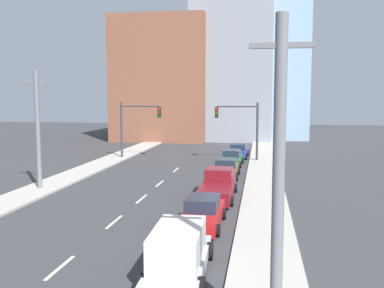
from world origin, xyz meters
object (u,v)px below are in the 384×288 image
object	(u,v)px
sedan_red	(203,213)
traffic_signal_right	(245,123)
sedan_blue	(238,151)
pickup_truck_maroon	(218,186)
utility_pole_right_near	(278,179)
traffic_signal_left	(133,122)
sedan_brown	(226,169)
box_truck_silver	(178,253)
sedan_green	(232,158)
utility_pole_left_mid	(38,129)

from	to	relation	value
sedan_red	traffic_signal_right	bearing A→B (deg)	87.75
sedan_blue	pickup_truck_maroon	bearing A→B (deg)	-88.87
utility_pole_right_near	sedan_blue	world-z (taller)	utility_pole_right_near
traffic_signal_left	sedan_brown	bearing A→B (deg)	-40.90
box_truck_silver	utility_pole_right_near	bearing A→B (deg)	-49.64
traffic_signal_right	sedan_red	distance (m)	23.08
sedan_blue	sedan_red	bearing A→B (deg)	-88.91
sedan_blue	traffic_signal_left	bearing A→B (deg)	-165.18
box_truck_silver	sedan_brown	xyz separation A→B (m)	(0.11, 19.79, -0.21)
pickup_truck_maroon	sedan_blue	distance (m)	18.93
sedan_brown	sedan_blue	world-z (taller)	sedan_brown
sedan_red	sedan_green	size ratio (longest dim) A/B	1.07
utility_pole_right_near	sedan_blue	distance (m)	35.47
sedan_red	sedan_green	bearing A→B (deg)	90.40
utility_pole_left_mid	sedan_green	world-z (taller)	utility_pole_left_mid
utility_pole_left_mid	pickup_truck_maroon	size ratio (longest dim) A/B	1.36
traffic_signal_left	traffic_signal_right	bearing A→B (deg)	0.00
traffic_signal_left	box_truck_silver	bearing A→B (deg)	-70.04
box_truck_silver	pickup_truck_maroon	xyz separation A→B (m)	(0.16, 12.57, -0.16)
box_truck_silver	pickup_truck_maroon	distance (m)	12.57
traffic_signal_left	utility_pole_left_mid	distance (m)	16.23
sedan_red	sedan_green	world-z (taller)	sedan_red
traffic_signal_left	pickup_truck_maroon	world-z (taller)	traffic_signal_left
traffic_signal_left	box_truck_silver	size ratio (longest dim) A/B	1.10
utility_pole_left_mid	sedan_green	xyz separation A→B (m)	(12.61, 13.08, -3.61)
box_truck_silver	sedan_green	distance (m)	25.97
traffic_signal_left	sedan_brown	size ratio (longest dim) A/B	1.36
sedan_blue	sedan_brown	bearing A→B (deg)	-89.74
traffic_signal_left	box_truck_silver	distance (m)	31.01
traffic_signal_right	box_truck_silver	distance (m)	29.19
traffic_signal_left	traffic_signal_right	xyz separation A→B (m)	(11.75, 0.00, 0.00)
traffic_signal_right	sedan_green	size ratio (longest dim) A/B	1.37
utility_pole_left_mid	sedan_brown	size ratio (longest dim) A/B	1.90
sedan_red	pickup_truck_maroon	size ratio (longest dim) A/B	0.76
utility_pole_left_mid	sedan_red	size ratio (longest dim) A/B	1.79
traffic_signal_left	utility_pole_right_near	xyz separation A→B (m)	(13.87, -32.67, 0.50)
traffic_signal_left	utility_pole_left_mid	bearing A→B (deg)	-96.82
pickup_truck_maroon	sedan_brown	distance (m)	7.22
traffic_signal_left	sedan_red	world-z (taller)	traffic_signal_left
sedan_brown	traffic_signal_right	bearing A→B (deg)	83.64
sedan_green	traffic_signal_right	bearing A→B (deg)	72.70
sedan_brown	sedan_green	xyz separation A→B (m)	(0.04, 6.19, -0.01)
traffic_signal_left	sedan_brown	world-z (taller)	traffic_signal_left
traffic_signal_right	sedan_red	world-z (taller)	traffic_signal_right
utility_pole_right_near	traffic_signal_left	bearing A→B (deg)	113.01
traffic_signal_left	utility_pole_right_near	world-z (taller)	utility_pole_right_near
sedan_green	traffic_signal_left	bearing A→B (deg)	166.28
utility_pole_left_mid	sedan_blue	xyz separation A→B (m)	(12.95, 18.60, -3.61)
sedan_green	utility_pole_left_mid	bearing A→B (deg)	-131.80
box_truck_silver	sedan_green	size ratio (longest dim) A/B	1.25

